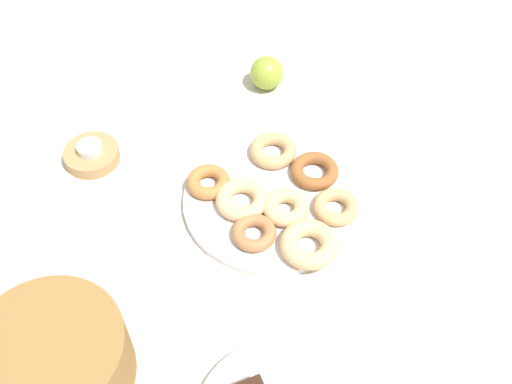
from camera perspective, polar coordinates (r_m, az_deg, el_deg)
The scene contains 14 objects.
ground_plane at distance 1.05m, azimuth 1.48°, elevation -0.98°, with size 2.40×2.40×0.00m, color beige.
donut_plate at distance 1.05m, azimuth 1.49°, elevation -0.75°, with size 0.32×0.32×0.01m, color silver.
donut_0 at distance 0.98m, azimuth -0.19°, elevation -4.03°, with size 0.08×0.08×0.02m, color #B27547.
donut_1 at distance 1.02m, azimuth -1.40°, elevation -0.76°, with size 0.09×0.09×0.03m, color #EABC84.
donut_2 at distance 1.07m, azimuth 5.78°, elevation 2.09°, with size 0.09×0.09×0.02m, color #995B2D.
donut_3 at distance 1.01m, azimuth 2.93°, elevation -1.53°, with size 0.08×0.08×0.03m, color #EABC84.
donut_4 at distance 0.97m, azimuth 5.24°, elevation -5.14°, with size 0.10×0.10×0.03m, color #EABC84.
donut_5 at distance 1.10m, azimuth 1.69°, elevation 4.10°, with size 0.09×0.09×0.02m, color tan.
donut_6 at distance 1.05m, azimuth -4.70°, elevation 1.00°, with size 0.08×0.08×0.02m, color #BC7A3D.
donut_7 at distance 1.02m, azimuth 7.86°, elevation -1.46°, with size 0.08×0.08×0.02m, color tan.
candle_holder at distance 1.15m, azimuth -15.83°, elevation 3.50°, with size 0.10×0.10×0.03m, color tan.
tealight at distance 1.14m, azimuth -16.04°, elevation 4.18°, with size 0.05×0.05×0.01m, color silver.
basket at distance 0.89m, azimuth -19.30°, elevation -15.39°, with size 0.22×0.22×0.10m, color olive.
apple at distance 1.25m, azimuth 1.07°, elevation 11.62°, with size 0.07×0.07×0.07m, color #93AD38.
Camera 1 is at (-0.58, 0.30, 0.83)m, focal length 40.70 mm.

